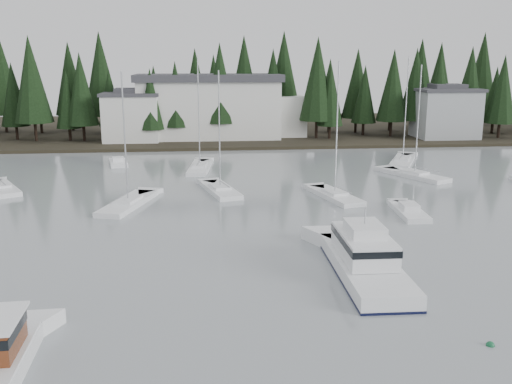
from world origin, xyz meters
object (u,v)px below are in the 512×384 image
Objects in this scene: sailboat_4 at (0,190)px; sailboat_9 at (200,169)px; sailboat_2 at (415,176)px; sailboat_5 at (335,197)px; house_east_a at (446,112)px; house_west at (131,116)px; runabout_1 at (409,213)px; cabin_cruiser_center at (365,263)px; sailboat_6 at (403,162)px; runabout_3 at (118,164)px; sailboat_1 at (220,191)px; sailboat_11 at (128,205)px; harbor_inn at (221,107)px.

sailboat_9 is (21.63, 10.26, -0.00)m from sailboat_4.
sailboat_2 is 15.44m from sailboat_5.
house_west is at bearing 178.94° from house_east_a.
sailboat_4 reaches higher than runabout_1.
sailboat_2 is at bearing -25.03° from cabin_cruiser_center.
sailboat_6 is at bearing -21.77° from cabin_cruiser_center.
runabout_3 is at bearing 74.26° from sailboat_9.
sailboat_6 is 27.96m from sailboat_9.
sailboat_1 is 12.23m from sailboat_5.
sailboat_1 is at bearing 62.09° from runabout_1.
cabin_cruiser_center is at bearing -174.77° from sailboat_1.
house_west is 0.67× the size of sailboat_5.
sailboat_9 is (-25.88, 7.48, 0.01)m from sailboat_2.
house_east_a is 1.91× the size of runabout_3.
sailboat_6 is at bearing -125.50° from house_east_a.
house_east_a is at bearing -62.14° from sailboat_1.
sailboat_2 is 0.97× the size of sailboat_5.
sailboat_9 is at bearing -4.84° from sailboat_1.
sailboat_11 is (-32.90, -10.73, -0.01)m from sailboat_2.
harbor_inn is 1.98× the size of sailboat_6.
sailboat_4 is (-23.76, 3.00, 0.01)m from sailboat_1.
house_west is at bearing 86.74° from sailboat_6.
sailboat_6 is 2.67× the size of runabout_3.
house_east_a is at bearing -82.58° from runabout_3.
runabout_1 is at bearing -85.54° from sailboat_11.
sailboat_9 is (-27.87, -2.21, 0.01)m from sailboat_6.
sailboat_4 is at bearing 130.11° from sailboat_6.
house_west is 0.71× the size of sailboat_11.
sailboat_9 reaches higher than harbor_inn.
house_west is 45.04m from sailboat_6.
sailboat_4 is at bearing 75.61° from runabout_1.
cabin_cruiser_center is (-32.00, -61.22, -4.12)m from house_east_a.
sailboat_4 is 36.03m from sailboat_5.
sailboat_2 is 2.01× the size of runabout_1.
house_west is 54.01m from house_east_a.
sailboat_4 is at bearing 50.51° from cabin_cruiser_center.
sailboat_9 reaches higher than runabout_3.
house_west is 0.90× the size of house_east_a.
sailboat_6 is at bearing -79.53° from sailboat_9.
sailboat_1 reaches higher than runabout_3.
harbor_inn is 4.28× the size of runabout_1.
runabout_3 is (0.24, -19.72, -4.52)m from house_west.
sailboat_2 reaches higher than house_east_a.
cabin_cruiser_center is 0.88× the size of sailboat_2.
sailboat_4 is (-25.44, -37.70, -5.69)m from harbor_inn.
sailboat_5 is at bearing 42.14° from runabout_1.
sailboat_4 is (-32.40, 27.86, -0.69)m from cabin_cruiser_center.
house_east_a is at bearing -50.31° from sailboat_5.
house_east_a is at bearing -6.36° from harbor_inn.
sailboat_2 is at bearing -115.47° from sailboat_4.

